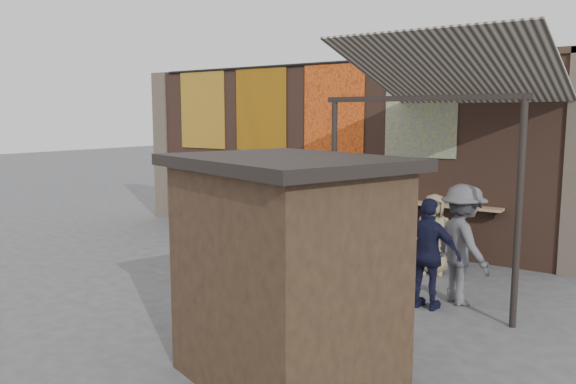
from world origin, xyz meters
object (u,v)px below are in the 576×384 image
object	(u,v)px
scooter_stool_7	(370,235)
shopper_navy	(428,254)
shelf_box	(344,189)
scooter_stool_1	(238,217)
scooter_stool_2	(256,222)
scooter_stool_4	(301,225)
shopper_grey	(462,244)
scooter_stool_3	(280,221)
market_stall	(285,278)
shopper_tan	(433,234)
scooter_stool_6	(344,234)
scooter_stool_8	(397,237)
scooter_stool_0	(222,217)
scooter_stool_5	(321,230)
diner_left	(209,197)
diner_right	(211,197)
scooter_stool_9	(421,241)

from	to	relation	value
scooter_stool_7	shopper_navy	bearing A→B (deg)	-49.01
shelf_box	scooter_stool_7	xyz separation A→B (m)	(0.79, -0.33, -0.85)
scooter_stool_1	scooter_stool_2	xyz separation A→B (m)	(0.56, -0.02, -0.07)
scooter_stool_4	shopper_navy	distance (m)	4.70
shopper_grey	scooter_stool_3	bearing A→B (deg)	15.41
scooter_stool_7	market_stall	size ratio (longest dim) A/B	0.37
scooter_stool_1	shopper_tan	distance (m)	5.19
scooter_stool_6	shopper_navy	distance (m)	3.80
scooter_stool_2	scooter_stool_8	size ratio (longest dim) A/B	0.83
scooter_stool_0	scooter_stool_5	world-z (taller)	scooter_stool_0
scooter_stool_3	shopper_grey	distance (m)	5.31
shelf_box	scooter_stool_6	distance (m)	0.98
diner_left	diner_right	size ratio (longest dim) A/B	1.11
scooter_stool_9	shopper_navy	size ratio (longest dim) A/B	0.53
shelf_box	scooter_stool_0	bearing A→B (deg)	-174.53
scooter_stool_9	shopper_tan	xyz separation A→B (m)	(0.49, -0.67, 0.31)
scooter_stool_9	scooter_stool_1	bearing A→B (deg)	179.59
scooter_stool_6	shopper_tan	bearing A→B (deg)	-17.67
shelf_box	scooter_stool_3	xyz separation A→B (m)	(-1.55, -0.25, -0.84)
scooter_stool_3	shopper_grey	size ratio (longest dim) A/B	0.48
shopper_navy	shopper_tan	distance (m)	1.93
shelf_box	scooter_stool_1	xyz separation A→B (m)	(-2.75, -0.30, -0.85)
shopper_grey	scooter_stool_2	bearing A→B (deg)	18.48
scooter_stool_3	scooter_stool_9	bearing A→B (deg)	-1.43
scooter_stool_4	scooter_stool_9	xyz separation A→B (m)	(2.84, -0.05, 0.01)
shopper_tan	market_stall	distance (m)	4.95
shopper_navy	scooter_stool_0	bearing A→B (deg)	-20.62
scooter_stool_5	diner_right	distance (m)	3.21
diner_left	shopper_navy	bearing A→B (deg)	2.29
scooter_stool_7	market_stall	distance (m)	5.93
scooter_stool_9	scooter_stool_0	bearing A→B (deg)	179.74
scooter_stool_2	shopper_tan	world-z (taller)	shopper_tan
scooter_stool_1	scooter_stool_9	xyz separation A→B (m)	(4.64, -0.03, 0.01)
scooter_stool_7	shopper_tan	xyz separation A→B (m)	(1.59, -0.68, 0.32)
scooter_stool_4	scooter_stool_9	distance (m)	2.84
shopper_grey	scooter_stool_6	bearing A→B (deg)	5.72
diner_left	scooter_stool_0	bearing A→B (deg)	122.70
scooter_stool_0	shopper_tan	size ratio (longest dim) A/B	0.51
scooter_stool_1	scooter_stool_8	bearing A→B (deg)	0.22
shelf_box	scooter_stool_8	distance (m)	1.63
scooter_stool_6	shopper_grey	world-z (taller)	shopper_grey
scooter_stool_2	market_stall	bearing A→B (deg)	-49.76
scooter_stool_8	shopper_navy	bearing A→B (deg)	-57.86
shopper_tan	scooter_stool_6	bearing A→B (deg)	147.00
shelf_box	shopper_grey	bearing A→B (deg)	-35.16
shelf_box	scooter_stool_6	size ratio (longest dim) A/B	0.89
scooter_stool_1	scooter_stool_9	distance (m)	4.64
scooter_stool_7	scooter_stool_8	world-z (taller)	scooter_stool_8
scooter_stool_9	diner_right	bearing A→B (deg)	179.62
shelf_box	shopper_grey	world-z (taller)	shopper_grey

